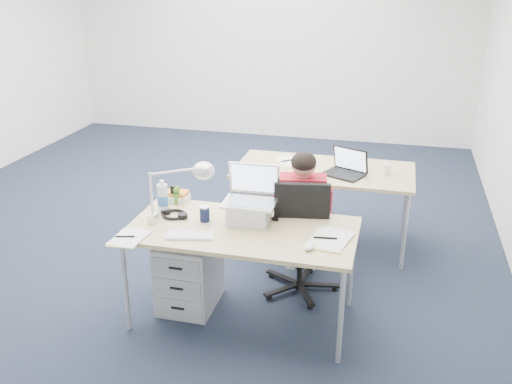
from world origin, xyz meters
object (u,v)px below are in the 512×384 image
can_koozie (205,214)px  dark_laptop (344,162)px  seated_person (302,216)px  computer_mouse (309,247)px  drawer_pedestal_far (267,209)px  book_stack (177,196)px  sunglasses (271,219)px  office_chair (300,260)px  water_bottle (163,197)px  cordless_phone (173,195)px  desk_lamp (171,191)px  wireless_keyboard (190,235)px  desk_near (242,234)px  silver_laptop (249,196)px  bear_figurine (177,195)px  desk_far (324,174)px  headphones (174,214)px  drawer_pedestal_near (190,272)px

can_koozie → dark_laptop: bearing=54.6°
seated_person → computer_mouse: (0.19, -0.83, 0.16)m
drawer_pedestal_far → can_koozie: (-0.15, -1.34, 0.51)m
drawer_pedestal_far → book_stack: (-0.48, -1.04, 0.50)m
sunglasses → office_chair: bearing=70.4°
seated_person → water_bottle: size_ratio=4.50×
cordless_phone → desk_lamp: 0.42m
office_chair → wireless_keyboard: bearing=-143.6°
cordless_phone → sunglasses: bearing=4.9°
sunglasses → book_stack: bearing=179.9°
desk_near → computer_mouse: (0.51, -0.20, 0.06)m
office_chair → seated_person: (-0.02, 0.16, 0.30)m
silver_laptop → dark_laptop: silver_laptop is taller
bear_figurine → book_stack: bear_figurine is taller
office_chair → dark_laptop: 1.01m
desk_far → desk_lamp: (-0.88, -1.45, 0.30)m
desk_far → desk_lamp: desk_lamp is taller
can_koozie → book_stack: can_koozie is taller
desk_far → cordless_phone: (-1.01, -1.09, 0.12)m
wireless_keyboard → office_chair: bearing=34.3°
headphones → water_bottle: bearing=175.2°
drawer_pedestal_near → seated_person: bearing=35.9°
drawer_pedestal_near → headphones: headphones is taller
drawer_pedestal_near → cordless_phone: 0.60m
computer_mouse → bear_figurine: 1.23m
desk_near → seated_person: bearing=63.0°
desk_near → drawer_pedestal_far: desk_near is taller
silver_laptop → dark_laptop: 1.27m
drawer_pedestal_far → wireless_keyboard: 1.68m
desk_near → office_chair: bearing=53.6°
drawer_pedestal_far → wireless_keyboard: (-0.16, -1.60, 0.46)m
drawer_pedestal_far → cordless_phone: (-0.49, -1.09, 0.53)m
desk_near → book_stack: size_ratio=8.87×
drawer_pedestal_far → dark_laptop: dark_laptop is taller
water_bottle → cordless_phone: water_bottle is taller
seated_person → silver_laptop: 0.68m
office_chair → silver_laptop: 0.80m
water_bottle → book_stack: (0.02, 0.23, -0.09)m
office_chair → book_stack: bearing=177.0°
cordless_phone → sunglasses: cordless_phone is taller
headphones → cordless_phone: cordless_phone is taller
wireless_keyboard → bear_figurine: bear_figurine is taller
seated_person → cordless_phone: size_ratio=8.04×
drawer_pedestal_far → computer_mouse: (0.65, -1.59, 0.47)m
bear_figurine → book_stack: (-0.02, 0.05, -0.03)m
headphones → water_bottle: 0.15m
wireless_keyboard → dark_laptop: 1.72m
can_koozie → water_bottle: size_ratio=0.46×
water_bottle → sunglasses: bearing=4.6°
seated_person → bear_figurine: size_ratio=7.79×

